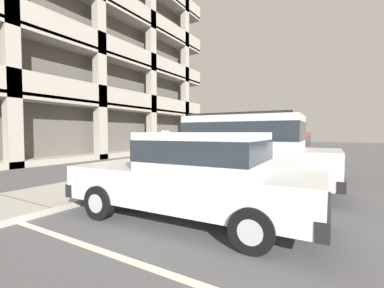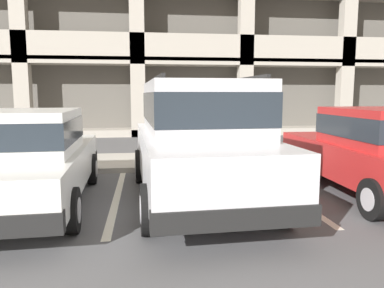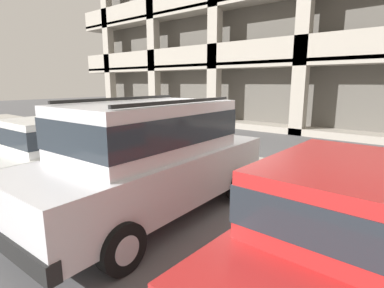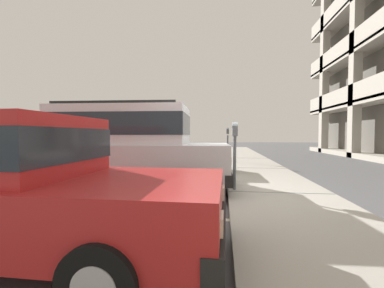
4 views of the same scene
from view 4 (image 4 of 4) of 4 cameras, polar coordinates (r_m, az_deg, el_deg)
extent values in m
cube|color=#565659|center=(5.71, 5.91, -12.03)|extent=(80.00, 80.00, 0.10)
cube|color=#ADA89E|center=(5.81, 19.09, -10.77)|extent=(40.00, 2.20, 0.12)
cube|color=#606060|center=(13.64, 11.98, -3.07)|extent=(0.03, 2.16, 0.00)
cube|color=#606060|center=(9.69, 14.08, -5.20)|extent=(0.03, 2.16, 0.00)
cube|color=#606060|center=(5.79, 19.09, -10.18)|extent=(0.03, 2.16, 0.00)
cube|color=silver|center=(10.27, -1.51, -5.39)|extent=(0.12, 4.80, 0.01)
cube|color=silver|center=(7.33, -5.01, -8.44)|extent=(0.12, 4.80, 0.01)
cube|color=silver|center=(4.49, -13.30, -15.31)|extent=(0.12, 4.80, 0.01)
cube|color=silver|center=(6.13, -14.47, -3.70)|extent=(2.04, 4.77, 0.80)
cube|color=silver|center=(6.12, -14.98, 3.97)|extent=(1.74, 2.98, 0.84)
cube|color=#232B33|center=(6.12, -14.99, 4.17)|extent=(1.77, 3.01, 0.46)
cube|color=black|center=(5.85, 7.66, -6.70)|extent=(1.88, 0.24, 0.24)
cube|color=black|center=(7.25, -32.07, -5.29)|extent=(1.88, 0.24, 0.24)
cube|color=silver|center=(5.24, 8.57, -3.76)|extent=(0.24, 0.04, 0.14)
cube|color=silver|center=(6.37, 7.84, -2.71)|extent=(0.24, 0.04, 0.14)
cylinder|color=black|center=(5.00, -1.71, -9.58)|extent=(0.23, 0.67, 0.66)
cylinder|color=#B2B2B7|center=(5.00, -1.71, -9.58)|extent=(0.24, 0.37, 0.36)
cylinder|color=black|center=(6.77, -0.05, -6.50)|extent=(0.23, 0.67, 0.66)
cylinder|color=#B2B2B7|center=(6.77, -0.05, -6.50)|extent=(0.24, 0.37, 0.36)
cylinder|color=black|center=(6.05, -30.63, -7.83)|extent=(0.23, 0.67, 0.66)
cylinder|color=#B2B2B7|center=(6.05, -30.63, -7.83)|extent=(0.24, 0.37, 0.36)
cylinder|color=black|center=(7.57, -22.72, -5.74)|extent=(0.23, 0.67, 0.66)
cylinder|color=#B2B2B7|center=(7.57, -22.72, -5.74)|extent=(0.24, 0.37, 0.36)
cube|color=black|center=(5.51, -17.44, 8.96)|extent=(0.16, 2.62, 0.05)
cube|color=black|center=(6.80, -13.07, 7.68)|extent=(0.16, 2.62, 0.05)
cube|color=silver|center=(8.69, -7.92, -2.81)|extent=(1.88, 4.47, 0.60)
cube|color=silver|center=(8.73, -9.87, 1.27)|extent=(1.58, 2.04, 0.64)
cube|color=#232B33|center=(8.73, -9.87, 1.38)|extent=(1.60, 2.06, 0.35)
cube|color=black|center=(8.51, 6.47, -4.13)|extent=(1.74, 0.23, 0.24)
cube|color=black|center=(9.42, -20.89, -3.66)|extent=(1.74, 0.23, 0.24)
cube|color=silver|center=(7.97, 6.96, -2.83)|extent=(0.24, 0.04, 0.14)
cube|color=silver|center=(9.02, 6.68, -2.25)|extent=(0.24, 0.04, 0.14)
cylinder|color=black|center=(7.71, 0.72, -5.67)|extent=(0.18, 0.61, 0.60)
cylinder|color=#B2B2B7|center=(7.71, 0.72, -5.67)|extent=(0.19, 0.34, 0.33)
cylinder|color=black|center=(9.36, 1.40, -4.29)|extent=(0.18, 0.61, 0.60)
cylinder|color=#B2B2B7|center=(9.36, 1.40, -4.29)|extent=(0.19, 0.34, 0.33)
cylinder|color=black|center=(8.35, -18.39, -5.18)|extent=(0.18, 0.61, 0.60)
cylinder|color=#B2B2B7|center=(8.35, -18.39, -5.18)|extent=(0.19, 0.34, 0.33)
cylinder|color=black|center=(9.89, -14.62, -4.01)|extent=(0.18, 0.61, 0.60)
cylinder|color=#B2B2B7|center=(9.89, -14.62, -4.01)|extent=(0.19, 0.34, 0.33)
cube|color=red|center=(3.43, -34.15, -10.77)|extent=(1.76, 4.42, 0.60)
cube|color=black|center=(2.65, 5.65, -18.26)|extent=(1.74, 0.18, 0.24)
cube|color=silver|center=(2.08, 6.58, -17.13)|extent=(0.24, 0.03, 0.14)
cube|color=silver|center=(3.09, 6.96, -10.68)|extent=(0.24, 0.03, 0.14)
cylinder|color=black|center=(2.14, -19.98, -27.14)|extent=(0.17, 0.60, 0.60)
cylinder|color=#B2B2B7|center=(2.14, -19.98, -27.14)|extent=(0.18, 0.33, 0.33)
cylinder|color=black|center=(3.59, -7.11, -14.81)|extent=(0.17, 0.60, 0.60)
cylinder|color=#B2B2B7|center=(3.59, -7.11, -14.81)|extent=(0.18, 0.33, 0.33)
cylinder|color=#595B60|center=(5.79, 9.45, -4.44)|extent=(0.07, 0.07, 1.13)
cube|color=#595B60|center=(5.76, 9.49, 1.46)|extent=(0.28, 0.06, 0.06)
cube|color=#515459|center=(5.86, 9.45, 2.84)|extent=(0.15, 0.11, 0.22)
cylinder|color=#8C99A3|center=(5.86, 9.46, 3.91)|extent=(0.15, 0.11, 0.15)
cube|color=#B7B293|center=(5.85, 8.87, 2.47)|extent=(0.08, 0.01, 0.08)
cube|color=#515459|center=(5.66, 9.54, 2.86)|extent=(0.15, 0.11, 0.22)
cylinder|color=#8C99A3|center=(5.66, 9.55, 3.98)|extent=(0.15, 0.11, 0.15)
cube|color=#B7B293|center=(5.65, 8.94, 2.48)|extent=(0.08, 0.01, 0.08)
cylinder|color=#47474C|center=(11.82, 7.93, -0.96)|extent=(0.07, 0.07, 1.19)
cube|color=#424447|center=(11.81, 7.95, 2.75)|extent=(0.15, 0.11, 0.22)
cylinder|color=#9EA8B2|center=(11.81, 7.95, 3.28)|extent=(0.15, 0.11, 0.15)
cube|color=#B7B293|center=(11.81, 7.66, 2.56)|extent=(0.08, 0.01, 0.08)
cube|color=#A8A093|center=(23.14, 27.51, 21.20)|extent=(0.60, 0.50, 18.00)
cube|color=#A8A093|center=(19.21, 32.82, 25.26)|extent=(0.60, 0.50, 18.00)
camera|label=1|loc=(13.11, -13.65, 2.89)|focal=24.00mm
camera|label=2|loc=(10.61, -44.93, 3.81)|focal=35.00mm
camera|label=3|loc=(6.05, -64.23, 9.93)|focal=28.00mm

